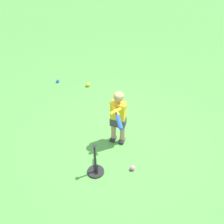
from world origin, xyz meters
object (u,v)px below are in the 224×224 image
(play_ball_far_left, at_px, (58,81))
(batting_tee, at_px, (96,168))
(play_ball_midfield, at_px, (133,168))
(child_batter, at_px, (118,114))
(play_ball_near_batter, at_px, (88,85))

(play_ball_far_left, bearing_deg, batting_tee, -90.63)
(play_ball_far_left, xyz_separation_m, play_ball_midfield, (0.56, -3.08, 0.00))
(batting_tee, bearing_deg, play_ball_midfield, -16.50)
(batting_tee, bearing_deg, child_batter, 41.38)
(play_ball_far_left, xyz_separation_m, batting_tee, (-0.03, -2.90, 0.07))
(child_batter, relative_size, play_ball_far_left, 14.38)
(play_ball_near_batter, bearing_deg, child_batter, -91.12)
(play_ball_far_left, bearing_deg, play_ball_midfield, -79.67)
(child_batter, bearing_deg, play_ball_near_batter, 88.88)
(play_ball_far_left, distance_m, batting_tee, 2.90)
(play_ball_far_left, height_order, batting_tee, batting_tee)
(child_batter, relative_size, play_ball_midfield, 13.02)
(play_ball_near_batter, relative_size, batting_tee, 0.15)
(child_batter, relative_size, batting_tee, 1.74)
(play_ball_far_left, bearing_deg, play_ball_near_batter, -34.06)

